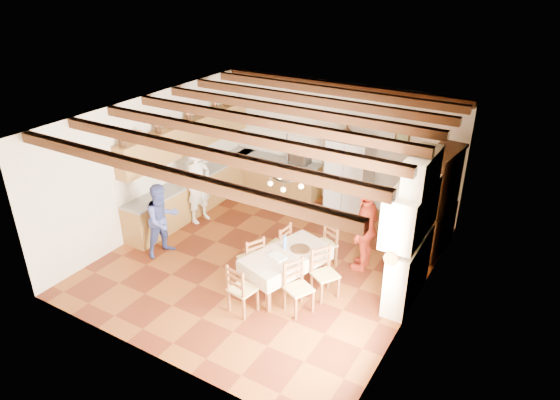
% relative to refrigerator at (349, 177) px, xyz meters
% --- Properties ---
extents(floor, '(6.00, 6.50, 0.02)m').
position_rel_refrigerator_xyz_m(floor, '(-0.55, -2.72, -0.95)').
color(floor, '#521F0F').
rests_on(floor, ground).
extents(ceiling, '(6.00, 6.50, 0.02)m').
position_rel_refrigerator_xyz_m(ceiling, '(-0.55, -2.72, 2.07)').
color(ceiling, white).
rests_on(ceiling, ground).
extents(wall_back, '(6.00, 0.02, 3.00)m').
position_rel_refrigerator_xyz_m(wall_back, '(-0.55, 0.54, 0.56)').
color(wall_back, beige).
rests_on(wall_back, ground).
extents(wall_front, '(6.00, 0.02, 3.00)m').
position_rel_refrigerator_xyz_m(wall_front, '(-0.55, -5.98, 0.56)').
color(wall_front, beige).
rests_on(wall_front, ground).
extents(wall_left, '(0.02, 6.50, 3.00)m').
position_rel_refrigerator_xyz_m(wall_left, '(-3.56, -2.72, 0.56)').
color(wall_left, beige).
rests_on(wall_left, ground).
extents(wall_right, '(0.02, 6.50, 3.00)m').
position_rel_refrigerator_xyz_m(wall_right, '(2.46, -2.72, 0.56)').
color(wall_right, beige).
rests_on(wall_right, ground).
extents(ceiling_beams, '(6.00, 6.30, 0.16)m').
position_rel_refrigerator_xyz_m(ceiling_beams, '(-0.55, -2.72, 1.97)').
color(ceiling_beams, '#39210E').
rests_on(ceiling_beams, ground).
extents(lower_cabinets_left, '(0.60, 4.30, 0.86)m').
position_rel_refrigerator_xyz_m(lower_cabinets_left, '(-3.25, -1.67, -0.51)').
color(lower_cabinets_left, brown).
rests_on(lower_cabinets_left, ground).
extents(lower_cabinets_back, '(2.30, 0.60, 0.86)m').
position_rel_refrigerator_xyz_m(lower_cabinets_back, '(-2.10, 0.23, -0.51)').
color(lower_cabinets_back, brown).
rests_on(lower_cabinets_back, ground).
extents(countertop_left, '(0.62, 4.30, 0.04)m').
position_rel_refrigerator_xyz_m(countertop_left, '(-3.25, -1.67, -0.06)').
color(countertop_left, slate).
rests_on(countertop_left, lower_cabinets_left).
extents(countertop_back, '(2.34, 0.62, 0.04)m').
position_rel_refrigerator_xyz_m(countertop_back, '(-2.10, 0.23, -0.06)').
color(countertop_back, slate).
rests_on(countertop_back, lower_cabinets_back).
extents(backsplash_left, '(0.03, 4.30, 0.60)m').
position_rel_refrigerator_xyz_m(backsplash_left, '(-3.54, -1.67, 0.26)').
color(backsplash_left, silver).
rests_on(backsplash_left, ground).
extents(backsplash_back, '(2.30, 0.03, 0.60)m').
position_rel_refrigerator_xyz_m(backsplash_back, '(-2.10, 0.51, 0.26)').
color(backsplash_back, silver).
rests_on(backsplash_back, ground).
extents(upper_cabinets, '(0.35, 4.20, 0.70)m').
position_rel_refrigerator_xyz_m(upper_cabinets, '(-3.38, -1.67, 0.91)').
color(upper_cabinets, brown).
rests_on(upper_cabinets, ground).
extents(fireplace, '(0.56, 1.60, 2.80)m').
position_rel_refrigerator_xyz_m(fireplace, '(2.17, -2.52, 0.46)').
color(fireplace, beige).
rests_on(fireplace, ground).
extents(wall_picture, '(0.34, 0.03, 0.42)m').
position_rel_refrigerator_xyz_m(wall_picture, '(1.00, 0.51, 0.91)').
color(wall_picture, '#312718').
rests_on(wall_picture, ground).
extents(refrigerator, '(0.95, 0.78, 1.88)m').
position_rel_refrigerator_xyz_m(refrigerator, '(0.00, 0.00, 0.00)').
color(refrigerator, silver).
rests_on(refrigerator, floor).
extents(hutch, '(0.66, 1.29, 2.25)m').
position_rel_refrigerator_xyz_m(hutch, '(2.20, -0.67, 0.18)').
color(hutch, '#33190F').
rests_on(hutch, floor).
extents(dining_table, '(1.29, 1.83, 0.73)m').
position_rel_refrigerator_xyz_m(dining_table, '(0.22, -3.33, -0.30)').
color(dining_table, beige).
rests_on(dining_table, floor).
extents(chandelier, '(0.47, 0.47, 0.03)m').
position_rel_refrigerator_xyz_m(chandelier, '(0.22, -3.33, 1.31)').
color(chandelier, black).
rests_on(chandelier, ground).
extents(chair_left_near, '(0.54, 0.55, 0.96)m').
position_rel_refrigerator_xyz_m(chair_left_near, '(-0.46, -3.47, -0.46)').
color(chair_left_near, brown).
rests_on(chair_left_near, floor).
extents(chair_left_far, '(0.42, 0.44, 0.96)m').
position_rel_refrigerator_xyz_m(chair_left_far, '(-0.25, -2.82, -0.46)').
color(chair_left_far, brown).
rests_on(chair_left_far, floor).
extents(chair_right_near, '(0.54, 0.55, 0.96)m').
position_rel_refrigerator_xyz_m(chair_right_near, '(0.78, -3.85, -0.46)').
color(chair_right_near, brown).
rests_on(chair_right_near, floor).
extents(chair_right_far, '(0.56, 0.57, 0.96)m').
position_rel_refrigerator_xyz_m(chair_right_far, '(0.98, -3.24, -0.46)').
color(chair_right_far, brown).
rests_on(chair_right_far, floor).
extents(chair_end_near, '(0.48, 0.46, 0.96)m').
position_rel_refrigerator_xyz_m(chair_end_near, '(-0.05, -4.35, -0.46)').
color(chair_end_near, brown).
rests_on(chair_end_near, floor).
extents(chair_end_far, '(0.54, 0.53, 0.96)m').
position_rel_refrigerator_xyz_m(chair_end_far, '(0.50, -2.32, -0.46)').
color(chair_end_far, brown).
rests_on(chair_end_far, floor).
extents(person_man, '(0.54, 0.72, 1.80)m').
position_rel_refrigerator_xyz_m(person_man, '(-2.81, -2.10, -0.04)').
color(person_man, silver).
rests_on(person_man, floor).
extents(person_woman_blue, '(0.76, 0.88, 1.56)m').
position_rel_refrigerator_xyz_m(person_woman_blue, '(-2.53, -3.61, -0.16)').
color(person_woman_blue, '#3B468F').
rests_on(person_woman_blue, floor).
extents(person_woman_red, '(0.46, 1.04, 1.76)m').
position_rel_refrigerator_xyz_m(person_woman_red, '(1.22, -2.01, -0.06)').
color(person_woman_red, '#B4311A').
rests_on(person_woman_red, floor).
extents(microwave, '(0.53, 0.36, 0.29)m').
position_rel_refrigerator_xyz_m(microwave, '(-1.46, 0.23, 0.10)').
color(microwave, silver).
rests_on(microwave, countertop_back).
extents(fridge_vase, '(0.33, 0.33, 0.29)m').
position_rel_refrigerator_xyz_m(fridge_vase, '(-0.13, 0.00, 1.09)').
color(fridge_vase, '#33190F').
rests_on(fridge_vase, refrigerator).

